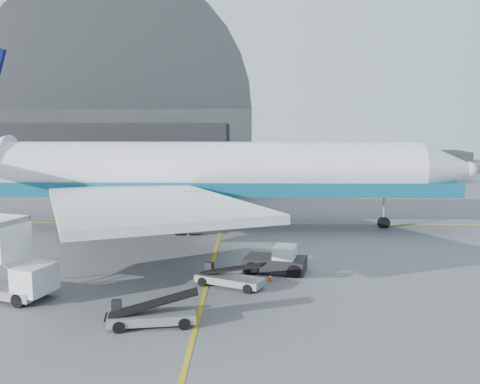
{
  "coord_description": "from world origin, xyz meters",
  "views": [
    {
      "loc": [
        2.87,
        -33.67,
        10.98
      ],
      "look_at": [
        1.94,
        11.38,
        4.5
      ],
      "focal_mm": 40.0,
      "sensor_mm": 36.0,
      "label": 1
    }
  ],
  "objects_px": {
    "airliner": "(191,172)",
    "pushback_tug": "(277,262)",
    "belt_loader_a": "(151,315)",
    "belt_loader_b": "(229,278)"
  },
  "relations": [
    {
      "from": "airliner",
      "to": "pushback_tug",
      "type": "xyz_separation_m",
      "value": [
        7.76,
        -15.09,
        -4.72
      ]
    },
    {
      "from": "pushback_tug",
      "to": "belt_loader_a",
      "type": "bearing_deg",
      "value": -112.19
    },
    {
      "from": "pushback_tug",
      "to": "belt_loader_a",
      "type": "height_order",
      "value": "pushback_tug"
    },
    {
      "from": "airliner",
      "to": "belt_loader_b",
      "type": "xyz_separation_m",
      "value": [
        4.47,
        -18.45,
        -4.9
      ]
    },
    {
      "from": "airliner",
      "to": "belt_loader_a",
      "type": "relative_size",
      "value": 11.21
    },
    {
      "from": "belt_loader_a",
      "to": "belt_loader_b",
      "type": "xyz_separation_m",
      "value": [
        3.85,
        6.6,
        -0.01
      ]
    },
    {
      "from": "pushback_tug",
      "to": "belt_loader_b",
      "type": "distance_m",
      "value": 4.71
    },
    {
      "from": "belt_loader_a",
      "to": "belt_loader_b",
      "type": "height_order",
      "value": "belt_loader_a"
    },
    {
      "from": "belt_loader_a",
      "to": "belt_loader_b",
      "type": "distance_m",
      "value": 7.64
    },
    {
      "from": "airliner",
      "to": "belt_loader_b",
      "type": "bearing_deg",
      "value": -76.37
    }
  ]
}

